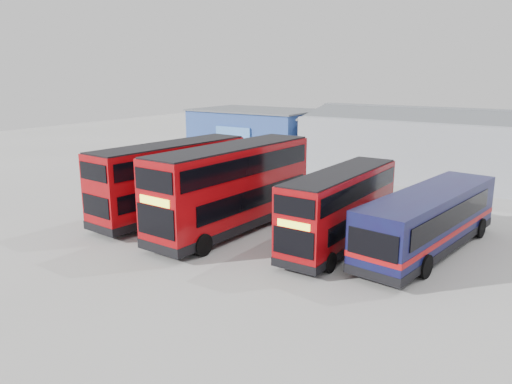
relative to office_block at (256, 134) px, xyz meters
The scene contains 8 objects.
ground_plane 22.94m from the office_block, 52.11° to the right, with size 120.00×120.00×0.00m, color #9FA09B.
office_block is the anchor object (origin of this frame).
maintenance_shed 22.09m from the office_block, ahead, with size 30.50×12.00×5.89m.
double_decker_left 21.66m from the office_block, 70.51° to the right, with size 3.48×11.12×4.63m.
double_decker_centre 23.84m from the office_block, 59.78° to the right, with size 3.41×11.73×4.91m.
double_decker_right 26.88m from the office_block, 47.38° to the right, with size 2.53×9.55×4.02m.
single_decker_blue 28.57m from the office_block, 38.98° to the right, with size 4.19×11.81×3.14m.
panel_van 8.04m from the office_block, 130.66° to the right, with size 2.17×4.78×2.05m.
Camera 1 is at (14.15, -24.58, 8.91)m, focal length 35.00 mm.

